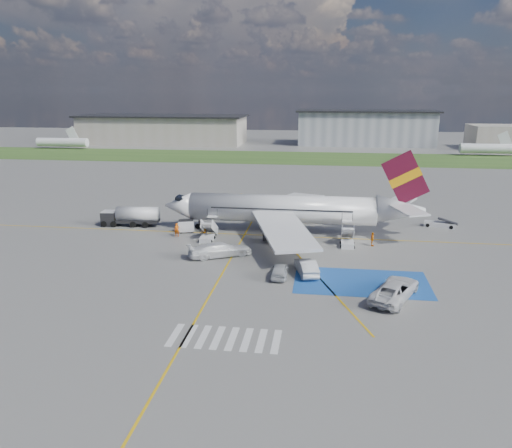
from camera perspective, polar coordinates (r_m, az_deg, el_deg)
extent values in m
plane|color=#60605E|center=(57.74, 1.71, -4.71)|extent=(400.00, 400.00, 0.00)
cube|color=#2D4C1E|center=(150.42, 5.68, 7.52)|extent=(400.00, 30.00, 0.01)
cube|color=gold|center=(69.10, 2.79, -1.37)|extent=(120.00, 0.20, 0.01)
cube|color=gold|center=(49.35, -5.41, -8.31)|extent=(0.20, 60.00, 0.01)
cube|color=gold|center=(69.10, 2.79, -1.37)|extent=(20.71, 56.45, 0.01)
cube|color=#1A4B9C|center=(53.88, 11.94, -6.53)|extent=(14.00, 8.00, 0.01)
cube|color=silver|center=(42.63, -9.26, -12.40)|extent=(0.60, 4.00, 0.01)
cube|color=silver|center=(42.32, -7.66, -12.55)|extent=(0.60, 4.00, 0.01)
cube|color=silver|center=(42.04, -6.05, -12.69)|extent=(0.60, 4.00, 0.01)
cube|color=silver|center=(41.79, -4.41, -12.83)|extent=(0.60, 4.00, 0.01)
cube|color=silver|center=(41.57, -2.75, -12.96)|extent=(0.60, 4.00, 0.01)
cube|color=silver|center=(41.38, -1.07, -13.08)|extent=(0.60, 4.00, 0.01)
cube|color=silver|center=(41.23, 0.62, -13.19)|extent=(0.60, 4.00, 0.01)
cube|color=silver|center=(41.12, 2.32, -13.29)|extent=(0.60, 4.00, 0.01)
cube|color=#9C9486|center=(194.35, -10.53, 10.52)|extent=(60.00, 22.00, 10.00)
cube|color=gray|center=(190.06, 12.39, 10.63)|extent=(48.00, 18.00, 12.00)
cylinder|color=silver|center=(70.16, 2.98, 1.75)|extent=(26.00, 3.90, 3.90)
cone|color=silver|center=(72.94, -8.85, 2.10)|extent=(4.00, 3.90, 3.90)
cube|color=black|center=(72.54, -8.43, 2.90)|extent=(1.67, 1.90, 0.82)
cone|color=silver|center=(70.61, 16.20, 1.58)|extent=(6.50, 3.90, 3.90)
cube|color=silver|center=(62.02, 3.20, -0.61)|extent=(9.86, 15.95, 1.40)
cube|color=silver|center=(78.49, 4.24, 2.71)|extent=(9.86, 15.95, 1.40)
cylinder|color=#38383A|center=(65.27, 2.52, -1.08)|extent=(3.40, 2.10, 2.10)
cylinder|color=#38383A|center=(76.05, 3.32, 1.24)|extent=(3.40, 2.10, 2.10)
cube|color=#540E22|center=(69.81, 16.70, 5.09)|extent=(6.62, 0.30, 7.45)
cube|color=#F6A70D|center=(69.81, 16.70, 5.09)|extent=(4.36, 0.40, 3.08)
cube|color=silver|center=(67.47, 17.11, 1.51)|extent=(4.73, 5.95, 0.49)
cube|color=silver|center=(73.64, 16.36, 2.67)|extent=(4.73, 5.95, 0.49)
cube|color=black|center=(68.18, 2.84, 1.66)|extent=(19.50, 0.04, 0.18)
cube|color=black|center=(71.98, 3.12, 2.38)|extent=(19.50, 0.04, 0.18)
cube|color=silver|center=(68.13, -5.34, -0.40)|extent=(1.40, 3.73, 2.32)
cube|color=silver|center=(69.65, -5.01, 0.85)|extent=(1.40, 1.00, 0.12)
cylinder|color=black|center=(69.67, -5.58, 1.31)|extent=(0.06, 0.06, 1.10)
cylinder|color=black|center=(69.36, -4.45, 1.27)|extent=(0.06, 0.06, 1.10)
cube|color=silver|center=(66.93, -5.63, -1.66)|extent=(1.60, 2.40, 0.70)
cube|color=silver|center=(66.47, 10.39, -0.97)|extent=(1.40, 3.73, 2.32)
cube|color=silver|center=(68.03, 10.37, 0.31)|extent=(1.40, 1.00, 0.12)
cylinder|color=black|center=(67.87, 9.80, 0.78)|extent=(0.06, 0.06, 1.10)
cylinder|color=black|center=(67.93, 10.98, 0.74)|extent=(0.06, 0.06, 1.10)
cube|color=silver|center=(65.25, 10.40, -2.29)|extent=(1.60, 2.40, 0.70)
cube|color=black|center=(77.31, -16.39, 0.61)|extent=(2.25, 2.25, 2.10)
cylinder|color=silver|center=(75.79, -13.38, 1.13)|extent=(6.35, 2.57, 2.10)
cube|color=black|center=(76.04, -13.33, 0.37)|extent=(6.35, 2.57, 0.46)
cube|color=silver|center=(71.27, -7.98, -0.21)|extent=(2.47, 1.87, 1.54)
cube|color=black|center=(71.06, -8.01, 0.43)|extent=(2.34, 1.73, 0.13)
cube|color=silver|center=(78.30, 20.24, -0.06)|extent=(4.54, 2.43, 0.72)
cube|color=black|center=(78.14, 21.07, 0.31)|extent=(3.00, 1.72, 0.80)
imported|color=#AEB1B5|center=(53.99, 2.74, -5.31)|extent=(1.80, 4.41, 1.50)
imported|color=#A7A9AD|center=(54.94, 5.78, -4.89)|extent=(3.07, 5.48, 1.71)
imported|color=silver|center=(50.32, 15.63, -6.90)|extent=(5.29, 6.98, 2.38)
imported|color=silver|center=(60.46, -4.14, -2.69)|extent=(6.24, 4.75, 2.27)
imported|color=orange|center=(69.37, -9.03, -0.67)|extent=(0.79, 0.64, 1.90)
imported|color=orange|center=(68.47, -5.99, -0.89)|extent=(0.99, 0.98, 1.61)
imported|color=orange|center=(66.05, 13.15, -1.70)|extent=(0.52, 1.11, 1.85)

